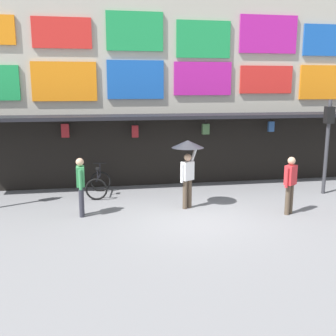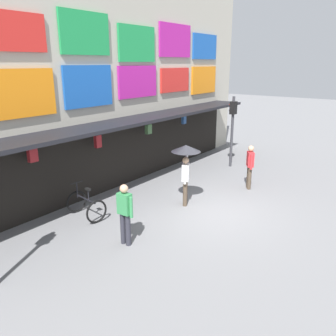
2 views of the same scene
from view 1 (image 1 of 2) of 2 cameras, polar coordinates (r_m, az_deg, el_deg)
The scene contains 7 objects.
ground_plane at distance 11.32m, azimuth 3.79°, elevation -7.06°, with size 80.00×80.00×0.00m, color slate.
shopfront at distance 15.21m, azimuth -0.17°, elevation 12.91°, with size 18.00×2.60×8.00m.
traffic_light_far at distance 14.38m, azimuth 22.01°, elevation 4.86°, with size 0.29×0.33×3.20m.
bicycle_parked at distance 13.59m, azimuth -9.96°, elevation -2.30°, with size 0.87×1.24×1.05m.
pedestrian_in_blue at distance 11.84m, azimuth 17.18°, elevation -1.96°, with size 0.45×0.39×1.68m.
pedestrian_with_umbrella at distance 11.74m, azimuth 2.84°, elevation 1.90°, with size 0.96×0.96×2.08m.
pedestrian_in_purple at distance 11.40m, azimuth -12.45°, elevation -2.22°, with size 0.23×0.53×1.68m.
Camera 1 is at (-2.58, -10.41, 3.62)m, focal length 42.34 mm.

